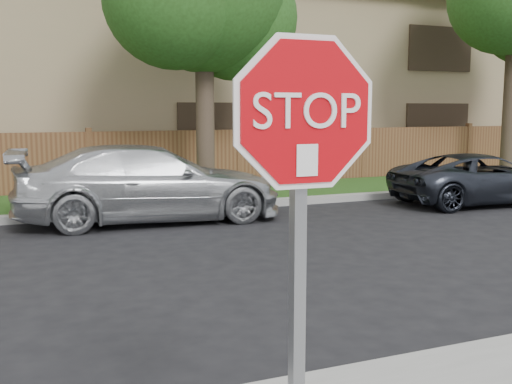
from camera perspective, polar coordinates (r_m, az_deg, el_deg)
name	(u,v)px	position (r m, az deg, el deg)	size (l,w,h in m)	color
far_curb	(111,213)	(12.47, -13.60, -1.95)	(70.00, 0.30, 0.15)	gray
grass_strip	(100,202)	(14.08, -14.65, -0.93)	(70.00, 3.00, 0.12)	#1E4714
fence	(90,164)	(15.57, -15.55, 2.61)	(70.00, 0.12, 1.60)	#56331E
apartment_building	(65,67)	(21.13, -17.73, 11.26)	(35.20, 9.20, 7.20)	tan
stop_sign	(303,181)	(2.85, 4.46, 1.09)	(1.01, 0.13, 2.55)	gray
sedan_right	(150,183)	(11.74, -10.09, 0.83)	(2.07, 5.10, 1.48)	#B9BCC1
sedan_far_right	(482,179)	(14.64, 20.69, 1.19)	(1.92, 4.16, 1.16)	#2C303B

